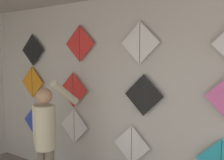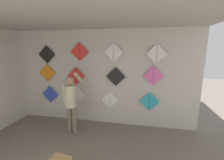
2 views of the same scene
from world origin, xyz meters
name	(u,v)px [view 1 (image 1 of 2)]	position (x,y,z in m)	size (l,w,h in m)	color
back_panel	(109,96)	(0.00, 3.90, 1.40)	(5.82, 0.06, 2.80)	beige
shopkeeper	(46,135)	(-0.45, 3.08, 0.95)	(0.43, 0.59, 1.68)	#726656
kite_0	(35,121)	(-1.54, 3.81, 0.82)	(0.55, 0.01, 0.55)	blue
kite_1	(74,126)	(-0.60, 3.81, 0.87)	(0.55, 0.01, 0.55)	white
kite_2	(132,145)	(0.44, 3.81, 0.77)	(0.55, 0.01, 0.55)	white
kite_4	(32,82)	(-1.58, 3.81, 1.52)	(0.55, 0.01, 0.55)	orange
kite_5	(73,90)	(-0.61, 3.81, 1.45)	(0.55, 0.01, 0.55)	red
kite_6	(143,95)	(0.61, 3.81, 1.47)	(0.55, 0.01, 0.55)	black
kite_8	(33,50)	(-1.53, 3.81, 2.08)	(0.55, 0.01, 0.55)	black
kite_9	(80,44)	(-0.47, 3.81, 2.17)	(0.55, 0.01, 0.55)	red
kite_10	(140,43)	(0.55, 3.81, 2.15)	(0.55, 0.01, 0.55)	white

